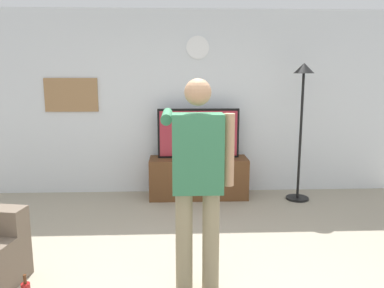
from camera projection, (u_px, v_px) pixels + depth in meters
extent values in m
cube|color=silver|center=(183.00, 103.00, 5.68)|extent=(6.40, 0.10, 2.70)
cube|color=brown|center=(198.00, 178.00, 5.54)|extent=(1.41, 0.46, 0.58)
sphere|color=black|center=(199.00, 180.00, 5.30)|extent=(0.04, 0.04, 0.04)
cube|color=black|center=(198.00, 133.00, 5.47)|extent=(1.17, 0.06, 0.71)
cube|color=maroon|center=(199.00, 134.00, 5.44)|extent=(1.11, 0.01, 0.65)
cylinder|color=white|center=(198.00, 47.00, 5.49)|extent=(0.33, 0.03, 0.33)
cube|color=#997047|center=(71.00, 95.00, 5.54)|extent=(0.77, 0.04, 0.49)
cylinder|color=black|center=(297.00, 198.00, 5.49)|extent=(0.32, 0.32, 0.03)
cylinder|color=black|center=(300.00, 137.00, 5.33)|extent=(0.04, 0.04, 1.76)
cone|color=black|center=(304.00, 68.00, 5.15)|extent=(0.28, 0.28, 0.14)
cylinder|color=gray|center=(184.00, 241.00, 3.13)|extent=(0.14, 0.14, 0.85)
cylinder|color=gray|center=(211.00, 241.00, 3.14)|extent=(0.14, 0.14, 0.85)
cube|color=#33724C|center=(198.00, 153.00, 3.00)|extent=(0.40, 0.22, 0.63)
sphere|color=tan|center=(198.00, 92.00, 2.92)|extent=(0.21, 0.21, 0.21)
cylinder|color=#33724C|center=(167.00, 116.00, 3.23)|extent=(0.09, 0.58, 0.09)
cube|color=white|center=(168.00, 112.00, 3.54)|extent=(0.04, 0.12, 0.04)
cylinder|color=tan|center=(229.00, 150.00, 3.01)|extent=(0.09, 0.09, 0.58)
cylinder|color=#4C2814|center=(25.00, 279.00, 2.83)|extent=(0.02, 0.02, 0.07)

